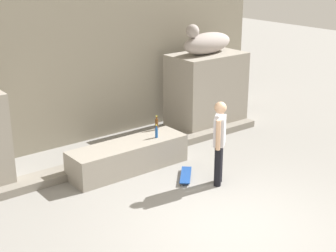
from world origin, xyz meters
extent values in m
plane|color=gray|center=(0.00, 0.00, 0.00)|extent=(40.00, 40.00, 0.00)
cube|color=gray|center=(0.00, 5.29, 2.67)|extent=(10.66, 0.60, 5.34)
cube|color=gray|center=(3.14, 4.04, 0.95)|extent=(1.88, 1.15, 1.90)
ellipsoid|color=#A39892|center=(3.14, 4.04, 2.16)|extent=(1.66, 0.75, 0.52)
sphere|color=#A39892|center=(2.59, 3.97, 2.51)|extent=(0.32, 0.32, 0.32)
cube|color=gray|center=(0.00, 2.94, 0.30)|extent=(2.56, 0.76, 0.59)
cylinder|color=black|center=(1.09, 1.37, 0.41)|extent=(0.14, 0.14, 0.82)
cylinder|color=black|center=(0.93, 1.24, 0.41)|extent=(0.14, 0.14, 0.82)
cube|color=silver|center=(1.01, 1.30, 1.10)|extent=(0.40, 0.38, 0.56)
sphere|color=tan|center=(1.01, 1.30, 1.55)|extent=(0.23, 0.23, 0.23)
cylinder|color=tan|center=(1.18, 1.45, 1.09)|extent=(0.09, 0.09, 0.58)
cylinder|color=tan|center=(0.84, 1.16, 1.09)|extent=(0.09, 0.09, 0.58)
cube|color=navy|center=(0.66, 1.88, 0.07)|extent=(0.69, 0.72, 0.02)
cylinder|color=white|center=(0.51, 1.61, 0.03)|extent=(0.06, 0.06, 0.06)
cylinder|color=white|center=(0.41, 1.71, 0.03)|extent=(0.06, 0.06, 0.06)
cylinder|color=white|center=(0.92, 2.05, 0.03)|extent=(0.06, 0.06, 0.06)
cylinder|color=white|center=(0.82, 2.15, 0.03)|extent=(0.06, 0.06, 0.06)
cylinder|color=#593314|center=(0.96, 3.24, 0.71)|extent=(0.07, 0.07, 0.25)
cylinder|color=#593314|center=(0.96, 3.24, 0.87)|extent=(0.03, 0.03, 0.06)
cylinder|color=yellow|center=(0.96, 3.24, 0.90)|extent=(0.04, 0.04, 0.01)
cylinder|color=#194C99|center=(0.66, 2.84, 0.70)|extent=(0.06, 0.06, 0.21)
cylinder|color=#194C99|center=(0.66, 2.84, 0.83)|extent=(0.03, 0.03, 0.06)
cylinder|color=yellow|center=(0.66, 2.84, 0.87)|extent=(0.03, 0.03, 0.01)
cube|color=gray|center=(0.00, 3.44, 0.08)|extent=(8.16, 0.50, 0.16)
camera|label=1|loc=(-5.33, -5.21, 4.34)|focal=54.25mm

